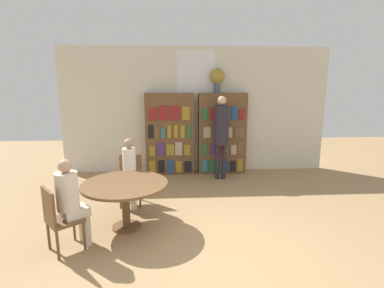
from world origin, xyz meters
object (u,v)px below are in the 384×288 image
Objects in this scene: bookshelf_right at (222,134)px; seated_reader_left at (129,170)px; librarian_standing at (221,128)px; bookshelf_left at (170,134)px; chair_left_side at (131,177)px; flower_vase at (217,77)px; seated_reader_right at (71,198)px; chair_near_camera at (58,217)px; reading_table at (125,190)px.

bookshelf_right is 2.78m from seated_reader_left.
bookshelf_right is 0.55m from librarian_standing.
seated_reader_left is at bearing -141.59° from librarian_standing.
bookshelf_left is 1.96m from chair_left_side.
librarian_standing is (0.04, -0.51, -1.12)m from flower_vase.
flower_vase is 0.46× the size of seated_reader_left.
chair_left_side is at bearing -111.45° from bookshelf_left.
bookshelf_left is 1.56× the size of seated_reader_right.
bookshelf_right reaches higher than librarian_standing.
seated_reader_right reaches higher than chair_near_camera.
seated_reader_left is at bearing 90.00° from chair_left_side.
librarian_standing is (1.80, 2.25, 0.56)m from reading_table.
librarian_standing is at bearing -148.80° from chair_left_side.
reading_table is at bearing -128.58° from librarian_standing.
flower_vase is 4.34m from seated_reader_right.
flower_vase is 0.63× the size of chair_near_camera.
chair_near_camera is 0.72× the size of seated_reader_left.
chair_near_camera is (-2.65, -3.37, -0.47)m from bookshelf_right.
flower_vase reaches higher than seated_reader_right.
flower_vase is 4.58m from chair_near_camera.
bookshelf_left is 2.85m from reading_table.
reading_table is at bearing 90.00° from seated_reader_right.
chair_near_camera is (-1.40, -3.37, -0.47)m from bookshelf_left.
bookshelf_left and bookshelf_right have the same top height.
seated_reader_left is 2.40m from librarian_standing.
bookshelf_left reaches higher than seated_reader_right.
chair_near_camera is at bearing -140.69° from reading_table.
bookshelf_left is 3.68m from chair_near_camera.
librarian_standing is at bearing 51.42° from reading_table.
seated_reader_left is at bearing -132.50° from flower_vase.
chair_left_side is (-0.06, 0.98, -0.12)m from reading_table.
bookshelf_right is 1.34m from flower_vase.
chair_near_camera is (-0.76, -0.62, -0.12)m from reading_table.
chair_near_camera is at bearing -112.52° from bookshelf_left.
bookshelf_left reaches higher than chair_near_camera.
bookshelf_right is 2.68m from chair_left_side.
flower_vase reaches higher than reading_table.
reading_table is at bearing 90.00° from chair_near_camera.
librarian_standing is (-0.10, -0.50, 0.21)m from bookshelf_right.
chair_near_camera is 0.47× the size of librarian_standing.
seated_reader_right is (-1.26, -3.26, -0.25)m from bookshelf_left.
librarian_standing is at bearing -85.55° from flower_vase.
chair_left_side is 0.47× the size of librarian_standing.
librarian_standing is (1.16, -0.50, 0.21)m from bookshelf_left.
seated_reader_left is 0.65× the size of librarian_standing.
seated_reader_right is at bearing 65.89° from chair_left_side.
bookshelf_left is at bearing 156.54° from librarian_standing.
bookshelf_left is 2.17× the size of chair_left_side.
librarian_standing reaches higher than chair_left_side.
bookshelf_left reaches higher than seated_reader_left.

